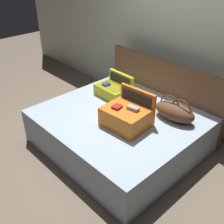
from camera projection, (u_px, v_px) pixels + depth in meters
name	position (u px, v px, depth m)	size (l,w,h in m)	color
ground_plane	(97.00, 158.00, 3.63)	(12.00, 12.00, 0.00)	#6B5B4C
back_wall	(183.00, 35.00, 3.93)	(8.00, 0.10, 2.60)	#B7C1B2
bed	(119.00, 130.00, 3.74)	(1.98, 1.77, 0.49)	#99ADBC
headboard	(163.00, 93.00, 4.16)	(2.02, 0.08, 0.99)	brown
hard_case_large	(127.00, 115.00, 3.34)	(0.55, 0.49, 0.42)	#D16619
hard_case_medium	(114.00, 89.00, 4.02)	(0.48, 0.38, 0.32)	gold
duffel_bag	(175.00, 111.00, 3.47)	(0.56, 0.31, 0.31)	brown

